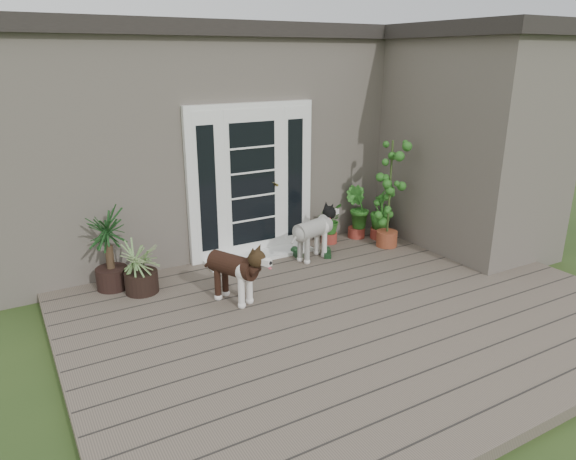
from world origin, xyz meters
TOP-DOWN VIEW (x-y plane):
  - deck at (0.00, 0.40)m, footprint 6.20×4.60m
  - house_main at (0.00, 4.65)m, footprint 7.40×4.00m
  - roof_main at (0.00, 4.65)m, footprint 7.60×4.20m
  - house_wing at (2.90, 1.50)m, footprint 1.60×2.40m
  - roof_wing at (2.90, 1.50)m, footprint 1.80×2.60m
  - door_unit at (-0.20, 2.60)m, footprint 1.90×0.14m
  - door_step at (-0.20, 2.40)m, footprint 1.60×0.40m
  - brindle_dog at (-1.10, 1.28)m, footprint 0.65×0.87m
  - white_dog at (0.42, 1.96)m, footprint 0.85×0.54m
  - spider_plant at (-1.97, 2.07)m, footprint 0.70×0.70m
  - yucca at (-2.26, 2.36)m, footprint 0.90×0.90m
  - herb_a at (1.01, 2.40)m, footprint 0.56×0.56m
  - herb_b at (1.52, 2.40)m, footprint 0.56×0.56m
  - herb_c at (1.82, 2.18)m, footprint 0.51×0.51m
  - sapling at (1.68, 1.85)m, footprint 0.62×0.62m
  - clog_left at (0.29, 2.17)m, footprint 0.20×0.33m
  - clog_right at (0.67, 1.95)m, footprint 0.27×0.33m

SIDE VIEW (x-z plane):
  - deck at x=0.00m, z-range 0.00..0.12m
  - door_step at x=-0.20m, z-range 0.12..0.17m
  - clog_right at x=0.67m, z-range 0.12..0.21m
  - clog_left at x=0.29m, z-range 0.12..0.21m
  - herb_a at x=1.01m, z-range 0.12..0.62m
  - herb_b at x=1.52m, z-range 0.12..0.72m
  - herb_c at x=1.82m, z-range 0.12..0.74m
  - white_dog at x=0.42m, z-range 0.12..0.78m
  - brindle_dog at x=-1.10m, z-range 0.12..0.79m
  - spider_plant at x=-1.97m, z-range 0.12..0.83m
  - yucca at x=-2.26m, z-range 0.12..1.18m
  - sapling at x=1.68m, z-range 0.12..1.78m
  - door_unit at x=-0.20m, z-range 0.12..2.27m
  - house_main at x=0.00m, z-range 0.00..3.10m
  - house_wing at x=2.90m, z-range 0.00..3.10m
  - roof_main at x=0.00m, z-range 3.10..3.30m
  - roof_wing at x=2.90m, z-range 3.10..3.30m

